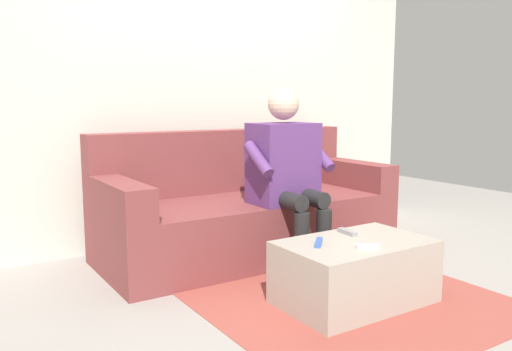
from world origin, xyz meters
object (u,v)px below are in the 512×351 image
Objects in this scene: couch at (245,211)px; coffee_table at (355,272)px; person_solo_seated at (287,167)px; remote_blue at (319,242)px; remote_white at (368,246)px; remote_gray at (347,232)px.

couch reaches higher than coffee_table.
person_solo_seated reaches higher than couch.
remote_blue is at bearing 66.72° from person_solo_seated.
coffee_table is at bearing 119.82° from remote_blue.
person_solo_seated is 0.95m from remote_white.
couch is 2.56× the size of coffee_table.
coffee_table is 0.29m from remote_blue.
person_solo_seated is at bearing 102.50° from couch.
remote_white is at bearing 84.18° from remote_blue.
remote_blue is (0.30, 0.70, -0.31)m from person_solo_seated.
coffee_table is 7.12× the size of remote_white.
person_solo_seated is 10.27× the size of remote_white.
person_solo_seated is (-0.09, -0.75, 0.49)m from coffee_table.
remote_white is at bearing 70.01° from coffee_table.
remote_blue is at bearing 78.92° from couch.
couch is 1.15m from coffee_table.
couch is 1.01m from remote_gray.
remote_blue is at bearing 111.02° from remote_gray.
remote_white is at bearing 87.73° from couch.
person_solo_seated is at bearing -158.95° from remote_blue.
remote_gray and remote_blue have the same top height.
remote_blue is at bearing 162.99° from remote_white.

